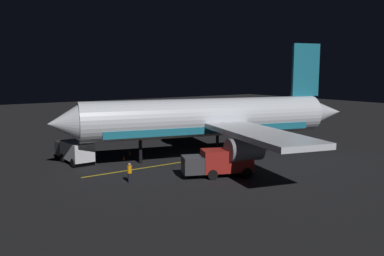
% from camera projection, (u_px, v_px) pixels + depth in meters
% --- Properties ---
extents(ground_plane, '(180.00, 180.00, 0.20)m').
position_uv_depth(ground_plane, '(207.00, 159.00, 44.39)').
color(ground_plane, black).
extents(apron_guide_stripe, '(0.41, 20.61, 0.01)m').
position_uv_depth(apron_guide_stripe, '(177.00, 163.00, 42.01)').
color(apron_guide_stripe, gold).
rests_on(apron_guide_stripe, ground_plane).
extents(airliner, '(32.61, 34.19, 12.71)m').
position_uv_depth(airliner, '(212.00, 119.00, 43.97)').
color(airliner, silver).
rests_on(airliner, ground_plane).
extents(baggage_truck, '(6.14, 2.49, 2.29)m').
position_uv_depth(baggage_truck, '(75.00, 151.00, 42.00)').
color(baggage_truck, silver).
rests_on(baggage_truck, ground_plane).
extents(catering_truck, '(4.34, 6.64, 2.47)m').
position_uv_depth(catering_truck, '(220.00, 162.00, 36.48)').
color(catering_truck, maroon).
rests_on(catering_truck, ground_plane).
extents(ground_crew_worker, '(0.40, 0.40, 1.74)m').
position_uv_depth(ground_crew_worker, '(130.00, 173.00, 34.35)').
color(ground_crew_worker, black).
rests_on(ground_crew_worker, ground_plane).
extents(traffic_cone_near_left, '(0.50, 0.50, 0.55)m').
position_uv_depth(traffic_cone_near_left, '(130.00, 153.00, 45.89)').
color(traffic_cone_near_left, '#EA590F').
rests_on(traffic_cone_near_left, ground_plane).
extents(traffic_cone_near_right, '(0.50, 0.50, 0.55)m').
position_uv_depth(traffic_cone_near_right, '(124.00, 158.00, 43.15)').
color(traffic_cone_near_right, '#EA590F').
rests_on(traffic_cone_near_right, ground_plane).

